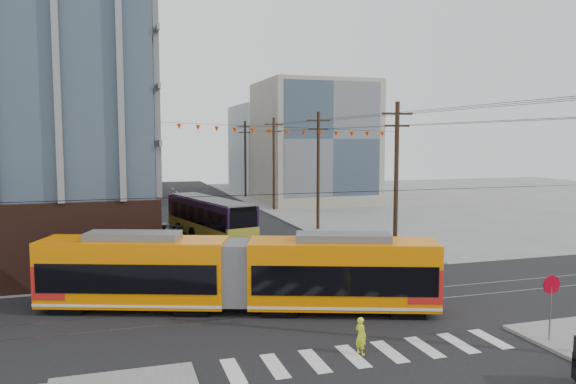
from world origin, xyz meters
name	(u,v)px	position (x,y,z in m)	size (l,w,h in m)	color
ground	(342,330)	(0.00, 0.00, 0.00)	(160.00, 160.00, 0.00)	slate
bg_bldg_nw_near	(49,135)	(-17.00, 52.00, 9.00)	(18.00, 16.00, 18.00)	#8C99A5
bg_bldg_ne_near	(313,143)	(16.00, 48.00, 8.00)	(14.00, 14.00, 16.00)	gray
bg_bldg_nw_far	(83,129)	(-14.00, 72.00, 10.00)	(16.00, 18.00, 20.00)	gray
bg_bldg_ne_far	(284,148)	(18.00, 68.00, 7.00)	(16.00, 16.00, 14.00)	#8C99A5
utility_pole_far	(245,160)	(8.50, 56.00, 5.50)	(0.30, 0.30, 11.00)	black
streetcar	(238,273)	(-3.87, 4.15, 1.89)	(19.60, 2.76, 3.78)	orange
city_bus	(209,218)	(-1.90, 24.58, 1.79)	(2.73, 12.60, 3.57)	black
parked_car_silver	(176,257)	(-5.81, 14.27, 0.80)	(1.68, 4.83, 1.59)	#A1A9B4
parked_car_white	(174,251)	(-5.75, 16.41, 0.74)	(2.09, 5.13, 1.49)	#B8B2B4
parked_car_grey	(166,230)	(-5.38, 26.21, 0.67)	(2.22, 4.82, 1.34)	#505357
pedestrian	(361,336)	(-0.41, -2.86, 0.76)	(0.55, 0.36, 1.51)	#E8FB28
stop_sign	(550,312)	(7.64, -4.14, 1.37)	(0.83, 0.83, 2.73)	#9B0013
jersey_barrier	(383,255)	(8.30, 12.31, 0.44)	(0.99, 4.41, 0.88)	slate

